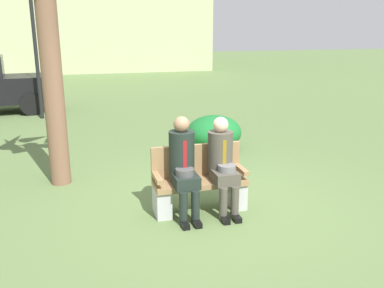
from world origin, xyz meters
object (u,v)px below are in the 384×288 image
at_px(seated_man_left, 183,163).
at_px(shrub_near_bench, 214,133).
at_px(street_lamp, 34,37).
at_px(seated_man_right, 222,161).
at_px(park_bench, 199,183).

bearing_deg(seated_man_left, shrub_near_bench, 63.99).
distance_m(shrub_near_bench, street_lamp, 5.91).
distance_m(seated_man_left, seated_man_right, 0.54).
relative_size(seated_man_left, seated_man_right, 1.03).
distance_m(park_bench, seated_man_right, 0.46).
bearing_deg(seated_man_right, shrub_near_bench, 73.31).
bearing_deg(shrub_near_bench, seated_man_left, -116.01).
distance_m(seated_man_left, shrub_near_bench, 3.23).
distance_m(seated_man_left, street_lamp, 7.63).
bearing_deg(street_lamp, park_bench, -70.36).
xyz_separation_m(park_bench, street_lamp, (-2.50, 7.02, 1.83)).
height_order(seated_man_right, street_lamp, street_lamp).
xyz_separation_m(seated_man_left, shrub_near_bench, (1.41, 2.88, -0.38)).
relative_size(seated_man_right, shrub_near_bench, 1.13).
height_order(park_bench, seated_man_right, seated_man_right).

